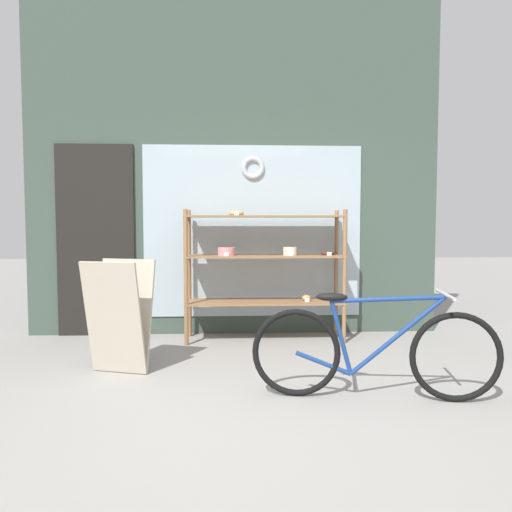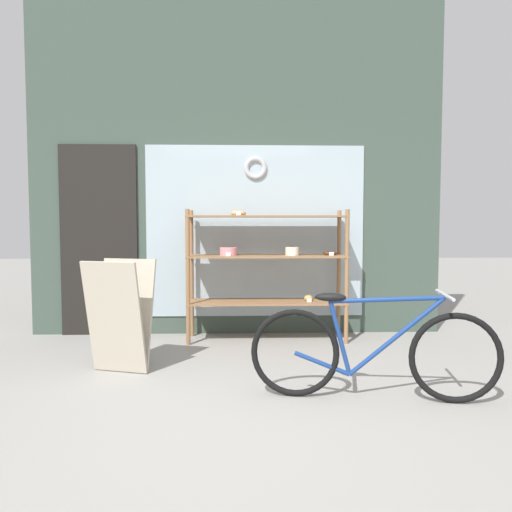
% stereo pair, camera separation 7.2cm
% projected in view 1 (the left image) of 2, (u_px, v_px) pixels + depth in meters
% --- Properties ---
extents(ground_plane, '(30.00, 30.00, 0.00)m').
position_uv_depth(ground_plane, '(240.00, 423.00, 3.08)').
color(ground_plane, gray).
extents(storefront_facade, '(4.57, 0.13, 3.93)m').
position_uv_depth(storefront_facade, '(231.00, 165.00, 5.54)').
color(storefront_facade, '#3D4C42').
rests_on(storefront_facade, ground_plane).
extents(display_case, '(1.66, 0.45, 1.38)m').
position_uv_depth(display_case, '(264.00, 260.00, 5.26)').
color(display_case, '#8E6642').
rests_on(display_case, ground_plane).
extents(bicycle, '(1.71, 0.46, 0.76)m').
position_uv_depth(bicycle, '(374.00, 351.00, 3.49)').
color(bicycle, black).
rests_on(bicycle, ground_plane).
extents(sandwich_board, '(0.58, 0.51, 0.93)m').
position_uv_depth(sandwich_board, '(119.00, 316.00, 4.11)').
color(sandwich_board, '#B2A893').
rests_on(sandwich_board, ground_plane).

